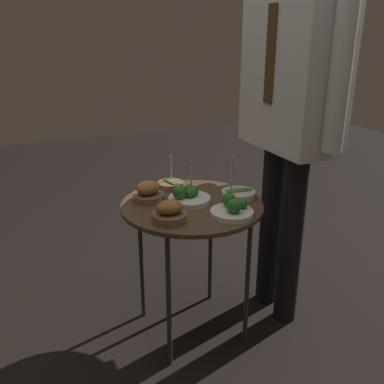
{
  "coord_description": "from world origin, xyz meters",
  "views": [
    {
      "loc": [
        1.52,
        -0.67,
        1.31
      ],
      "look_at": [
        0.0,
        0.0,
        0.68
      ],
      "focal_mm": 40.0,
      "sensor_mm": 36.0,
      "label": 1
    }
  ],
  "objects_px": {
    "bowl_asparagus_back_left": "(171,185)",
    "waiter_figure": "(292,93)",
    "bowl_roast_front_center": "(169,213)",
    "bowl_broccoli_mid_left": "(232,209)",
    "bowl_roast_back_right": "(149,193)",
    "bowl_broccoli_center": "(188,197)",
    "serving_cart": "(192,214)",
    "bowl_asparagus_far_rim": "(238,194)"
  },
  "relations": [
    {
      "from": "serving_cart",
      "to": "waiter_figure",
      "type": "height_order",
      "value": "waiter_figure"
    },
    {
      "from": "waiter_figure",
      "to": "bowl_broccoli_center",
      "type": "bearing_deg",
      "value": -95.42
    },
    {
      "from": "bowl_broccoli_mid_left",
      "to": "bowl_roast_back_right",
      "type": "xyz_separation_m",
      "value": [
        -0.28,
        -0.25,
        0.01
      ]
    },
    {
      "from": "serving_cart",
      "to": "bowl_broccoli_mid_left",
      "type": "bearing_deg",
      "value": 28.13
    },
    {
      "from": "bowl_asparagus_back_left",
      "to": "bowl_roast_back_right",
      "type": "xyz_separation_m",
      "value": [
        0.1,
        -0.14,
        0.02
      ]
    },
    {
      "from": "bowl_broccoli_center",
      "to": "bowl_roast_back_right",
      "type": "xyz_separation_m",
      "value": [
        -0.09,
        -0.14,
        0.01
      ]
    },
    {
      "from": "bowl_broccoli_center",
      "to": "waiter_figure",
      "type": "xyz_separation_m",
      "value": [
        0.04,
        0.45,
        0.41
      ]
    },
    {
      "from": "serving_cart",
      "to": "bowl_asparagus_far_rim",
      "type": "relative_size",
      "value": 3.57
    },
    {
      "from": "bowl_asparagus_back_left",
      "to": "bowl_roast_back_right",
      "type": "distance_m",
      "value": 0.18
    },
    {
      "from": "bowl_broccoli_mid_left",
      "to": "bowl_asparagus_far_rim",
      "type": "xyz_separation_m",
      "value": [
        -0.16,
        0.12,
        -0.01
      ]
    },
    {
      "from": "bowl_asparagus_far_rim",
      "to": "waiter_figure",
      "type": "relative_size",
      "value": 0.11
    },
    {
      "from": "bowl_roast_back_right",
      "to": "bowl_asparagus_far_rim",
      "type": "xyz_separation_m",
      "value": [
        0.12,
        0.37,
        -0.02
      ]
    },
    {
      "from": "bowl_roast_front_center",
      "to": "bowl_asparagus_back_left",
      "type": "relative_size",
      "value": 0.91
    },
    {
      "from": "bowl_broccoli_mid_left",
      "to": "bowl_roast_front_center",
      "type": "height_order",
      "value": "bowl_roast_front_center"
    },
    {
      "from": "bowl_roast_front_center",
      "to": "bowl_broccoli_center",
      "type": "bearing_deg",
      "value": 136.03
    },
    {
      "from": "bowl_broccoli_mid_left",
      "to": "bowl_asparagus_back_left",
      "type": "relative_size",
      "value": 1.17
    },
    {
      "from": "bowl_roast_back_right",
      "to": "waiter_figure",
      "type": "relative_size",
      "value": 0.08
    },
    {
      "from": "bowl_broccoli_mid_left",
      "to": "bowl_roast_front_center",
      "type": "relative_size",
      "value": 1.29
    },
    {
      "from": "bowl_roast_back_right",
      "to": "bowl_asparagus_far_rim",
      "type": "bearing_deg",
      "value": 71.59
    },
    {
      "from": "bowl_asparagus_back_left",
      "to": "waiter_figure",
      "type": "xyz_separation_m",
      "value": [
        0.24,
        0.46,
        0.42
      ]
    },
    {
      "from": "bowl_broccoli_center",
      "to": "waiter_figure",
      "type": "relative_size",
      "value": 0.11
    },
    {
      "from": "bowl_asparagus_back_left",
      "to": "waiter_figure",
      "type": "bearing_deg",
      "value": 62.69
    },
    {
      "from": "bowl_asparagus_far_rim",
      "to": "waiter_figure",
      "type": "bearing_deg",
      "value": 87.6
    },
    {
      "from": "bowl_asparagus_back_left",
      "to": "bowl_asparagus_far_rim",
      "type": "height_order",
      "value": "bowl_asparagus_far_rim"
    },
    {
      "from": "bowl_broccoli_mid_left",
      "to": "bowl_asparagus_back_left",
      "type": "xyz_separation_m",
      "value": [
        -0.38,
        -0.11,
        -0.01
      ]
    },
    {
      "from": "bowl_broccoli_mid_left",
      "to": "bowl_asparagus_far_rim",
      "type": "distance_m",
      "value": 0.2
    },
    {
      "from": "bowl_broccoli_center",
      "to": "bowl_broccoli_mid_left",
      "type": "xyz_separation_m",
      "value": [
        0.19,
        0.11,
        0.0
      ]
    },
    {
      "from": "bowl_broccoli_center",
      "to": "bowl_roast_back_right",
      "type": "relative_size",
      "value": 1.31
    },
    {
      "from": "bowl_roast_back_right",
      "to": "waiter_figure",
      "type": "bearing_deg",
      "value": 77.54
    },
    {
      "from": "bowl_roast_back_right",
      "to": "bowl_broccoli_center",
      "type": "bearing_deg",
      "value": 58.34
    },
    {
      "from": "waiter_figure",
      "to": "bowl_roast_front_center",
      "type": "bearing_deg",
      "value": -80.32
    },
    {
      "from": "serving_cart",
      "to": "bowl_roast_front_center",
      "type": "xyz_separation_m",
      "value": [
        0.13,
        -0.15,
        0.09
      ]
    },
    {
      "from": "bowl_roast_front_center",
      "to": "bowl_asparagus_back_left",
      "type": "distance_m",
      "value": 0.36
    },
    {
      "from": "bowl_asparagus_back_left",
      "to": "waiter_figure",
      "type": "height_order",
      "value": "waiter_figure"
    },
    {
      "from": "bowl_asparagus_back_left",
      "to": "bowl_roast_front_center",
      "type": "bearing_deg",
      "value": -21.85
    },
    {
      "from": "serving_cart",
      "to": "bowl_broccoli_mid_left",
      "type": "height_order",
      "value": "bowl_broccoli_mid_left"
    },
    {
      "from": "bowl_roast_back_right",
      "to": "serving_cart",
      "type": "bearing_deg",
      "value": 56.28
    },
    {
      "from": "serving_cart",
      "to": "bowl_asparagus_back_left",
      "type": "height_order",
      "value": "bowl_asparagus_back_left"
    },
    {
      "from": "bowl_asparagus_far_rim",
      "to": "waiter_figure",
      "type": "distance_m",
      "value": 0.48
    },
    {
      "from": "bowl_asparagus_back_left",
      "to": "waiter_figure",
      "type": "relative_size",
      "value": 0.09
    },
    {
      "from": "bowl_broccoli_center",
      "to": "bowl_roast_back_right",
      "type": "distance_m",
      "value": 0.17
    },
    {
      "from": "bowl_asparagus_far_rim",
      "to": "bowl_asparagus_back_left",
      "type": "bearing_deg",
      "value": -134.89
    }
  ]
}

